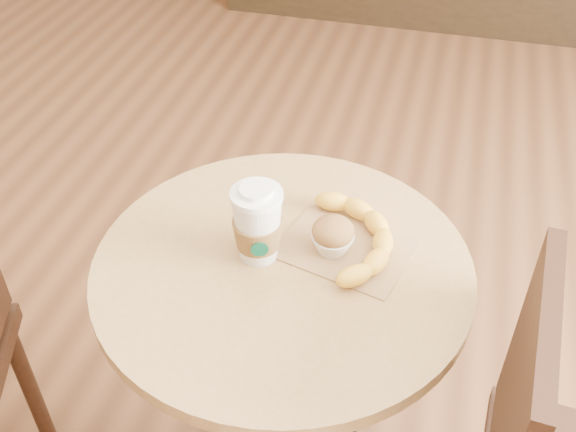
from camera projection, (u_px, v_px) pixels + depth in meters
The scene contains 5 objects.
cafe_table at pixel (283, 335), 1.40m from camera, with size 0.72×0.72×0.75m.
kraft_bag at pixel (345, 249), 1.29m from camera, with size 0.24×0.18×0.00m, color #957148.
coffee_cup at pixel (258, 226), 1.23m from camera, with size 0.10×0.10×0.16m.
muffin at pixel (333, 236), 1.26m from camera, with size 0.08×0.08×0.07m.
banana at pixel (352, 238), 1.28m from camera, with size 0.19×0.27×0.04m, color yellow, non-canonical shape.
Camera 1 is at (0.24, -0.77, 1.63)m, focal length 42.00 mm.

